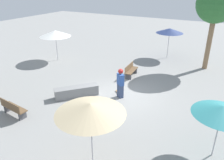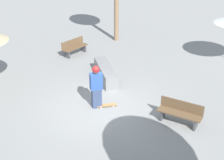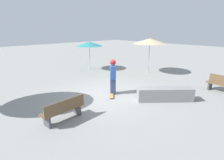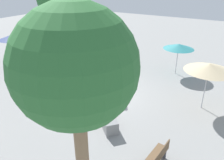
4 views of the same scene
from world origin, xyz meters
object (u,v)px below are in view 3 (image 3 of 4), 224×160
(bench_near, at_px, (224,84))
(shade_umbrella_tan, at_px, (150,41))
(skater_main, at_px, (113,76))
(concrete_ledge, at_px, (165,94))
(shade_umbrella_teal, at_px, (89,44))
(skateboard, at_px, (111,95))
(bench_far, at_px, (64,110))

(bench_near, relative_size, shade_umbrella_tan, 0.65)
(skater_main, relative_size, bench_near, 1.08)
(bench_near, bearing_deg, concrete_ledge, 70.17)
(shade_umbrella_teal, bearing_deg, skateboard, -27.04)
(skateboard, distance_m, bench_far, 2.93)
(bench_far, bearing_deg, concrete_ledge, -23.47)
(concrete_ledge, xyz_separation_m, bench_far, (-1.54, -4.33, 0.12))
(skater_main, height_order, concrete_ledge, skater_main)
(shade_umbrella_tan, bearing_deg, concrete_ledge, -46.61)
(bench_far, bearing_deg, bench_near, -26.27)
(bench_far, height_order, shade_umbrella_teal, shade_umbrella_teal)
(skater_main, distance_m, shade_umbrella_teal, 5.92)
(skater_main, height_order, bench_near, skater_main)
(skateboard, bearing_deg, shade_umbrella_tan, 150.91)
(skater_main, bearing_deg, concrete_ledge, 65.22)
(shade_umbrella_tan, bearing_deg, shade_umbrella_teal, -147.11)
(skater_main, height_order, bench_far, skater_main)
(skater_main, height_order, skateboard, skater_main)
(concrete_ledge, distance_m, shade_umbrella_tan, 5.69)
(skateboard, xyz_separation_m, bench_far, (0.52, -2.86, 0.37))
(skater_main, relative_size, shade_umbrella_teal, 0.80)
(skateboard, bearing_deg, bench_near, 96.36)
(skateboard, xyz_separation_m, concrete_ledge, (2.06, 1.47, 0.25))
(concrete_ledge, relative_size, shade_umbrella_teal, 1.02)
(skateboard, relative_size, bench_near, 0.43)
(concrete_ledge, distance_m, shade_umbrella_teal, 7.87)
(concrete_ledge, height_order, shade_umbrella_teal, shade_umbrella_teal)
(skateboard, relative_size, shade_umbrella_tan, 0.28)
(bench_far, xyz_separation_m, shade_umbrella_tan, (-2.12, 8.19, 1.91))
(skater_main, xyz_separation_m, bench_near, (3.84, 4.30, -0.53))
(shade_umbrella_teal, bearing_deg, bench_far, -43.25)
(shade_umbrella_teal, xyz_separation_m, shade_umbrella_tan, (3.91, 2.53, 0.30))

